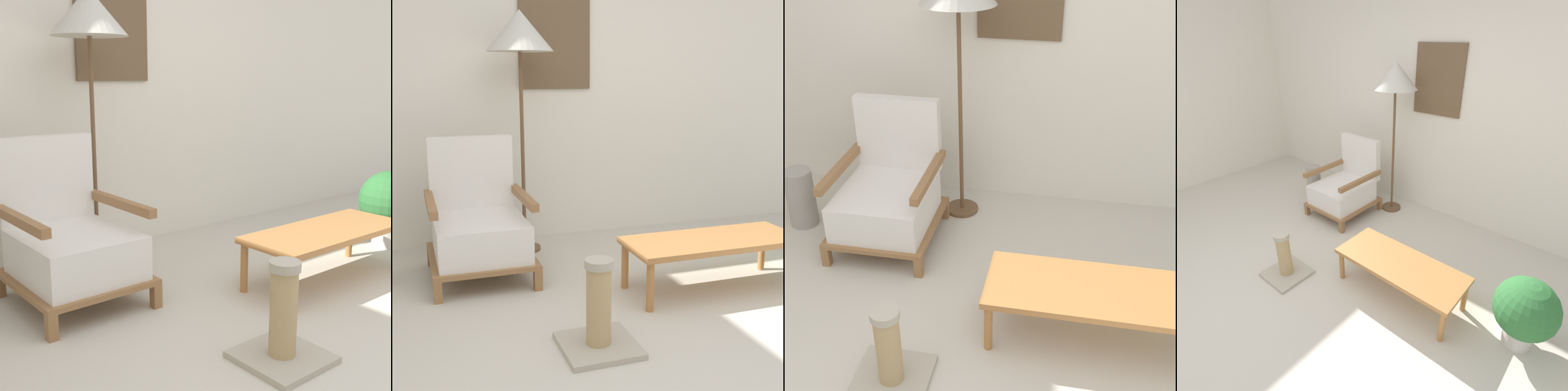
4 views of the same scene
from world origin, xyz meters
TOP-DOWN VIEW (x-y plane):
  - wall_back at (0.00, 2.44)m, footprint 8.00×0.09m
  - armchair at (-0.55, 1.67)m, footprint 0.65×0.73m
  - floor_lamp at (-0.16, 2.09)m, footprint 0.48×0.48m
  - coffee_table at (0.77, 0.97)m, footprint 1.09×0.44m
  - scratching_post at (-0.15, 0.48)m, footprint 0.37×0.37m

SIDE VIEW (x-z plane):
  - scratching_post at x=-0.15m, z-range -0.07..0.39m
  - coffee_table at x=0.77m, z-range 0.13..0.45m
  - armchair at x=-0.55m, z-range -0.11..0.78m
  - wall_back at x=0.00m, z-range 0.00..2.70m
  - floor_lamp at x=-0.16m, z-range 0.68..2.43m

